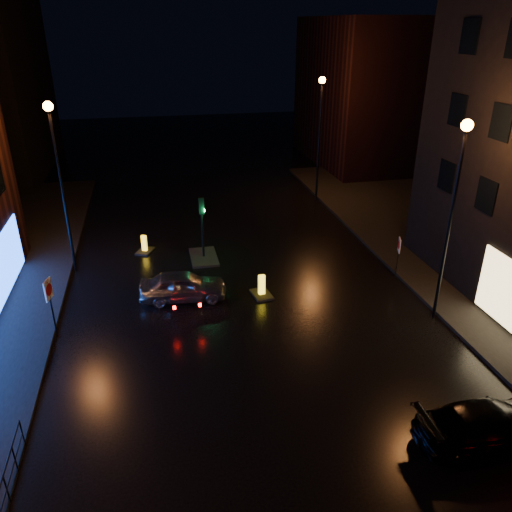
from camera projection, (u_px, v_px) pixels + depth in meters
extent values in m
plane|color=black|center=(300.00, 453.00, 14.74)|extent=(120.00, 120.00, 0.00)
cube|color=black|center=(362.00, 92.00, 43.37)|extent=(8.00, 14.00, 12.00)
cylinder|color=black|center=(63.00, 195.00, 23.94)|extent=(0.14, 0.14, 8.00)
cylinder|color=black|center=(49.00, 110.00, 22.24)|extent=(0.20, 0.20, 0.25)
sphere|color=orange|center=(48.00, 106.00, 22.17)|extent=(0.44, 0.44, 0.44)
cylinder|color=black|center=(448.00, 231.00, 19.84)|extent=(0.14, 0.14, 8.00)
cylinder|color=black|center=(466.00, 129.00, 18.14)|extent=(0.20, 0.20, 0.25)
sphere|color=orange|center=(467.00, 125.00, 18.08)|extent=(0.44, 0.44, 0.44)
cylinder|color=black|center=(319.00, 144.00, 34.00)|extent=(0.14, 0.14, 8.00)
cylinder|color=black|center=(322.00, 82.00, 32.30)|extent=(0.20, 0.20, 0.25)
sphere|color=orange|center=(322.00, 80.00, 32.23)|extent=(0.44, 0.44, 0.44)
cube|color=black|center=(204.00, 257.00, 26.87)|extent=(1.40, 2.40, 0.12)
cylinder|color=black|center=(203.00, 234.00, 26.30)|extent=(0.12, 0.12, 2.80)
cube|color=black|center=(201.00, 205.00, 25.62)|extent=(0.28, 0.22, 0.90)
cylinder|color=#0CFF59|center=(204.00, 210.00, 25.77)|extent=(0.05, 0.18, 0.18)
cylinder|color=black|center=(22.00, 433.00, 14.77)|extent=(0.04, 0.04, 1.00)
imported|color=#A4A7AB|center=(183.00, 286.00, 22.69)|extent=(4.02, 1.86, 1.33)
imported|color=black|center=(490.00, 426.00, 14.83)|extent=(4.58, 1.94, 1.32)
cube|color=black|center=(262.00, 294.00, 23.20)|extent=(0.98, 1.31, 0.10)
cube|color=yellow|center=(262.00, 285.00, 22.99)|extent=(0.30, 0.22, 1.00)
cube|color=black|center=(262.00, 285.00, 22.99)|extent=(0.30, 0.07, 0.60)
cube|color=black|center=(145.00, 251.00, 27.62)|extent=(1.14, 1.32, 0.09)
cube|color=yellow|center=(144.00, 243.00, 27.43)|extent=(0.30, 0.26, 0.92)
cube|color=black|center=(144.00, 243.00, 27.43)|extent=(0.26, 0.13, 0.55)
cylinder|color=black|center=(52.00, 309.00, 19.76)|extent=(0.07, 0.07, 2.45)
cube|color=white|center=(48.00, 290.00, 19.38)|extent=(0.20, 0.61, 0.84)
cylinder|color=#B20C0C|center=(49.00, 290.00, 19.38)|extent=(0.14, 0.48, 0.49)
cylinder|color=black|center=(398.00, 259.00, 24.42)|extent=(0.06, 0.06, 2.05)
cube|color=silver|center=(399.00, 245.00, 24.11)|extent=(0.21, 0.50, 0.70)
cylinder|color=#B20C0C|center=(399.00, 245.00, 24.11)|extent=(0.15, 0.39, 0.41)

